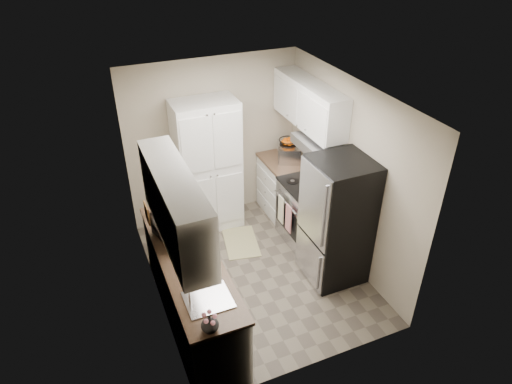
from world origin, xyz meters
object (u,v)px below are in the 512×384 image
(pantry_cabinet, at_px, (208,167))
(wine_bottle, at_px, (157,208))
(microwave, at_px, (176,228))
(toaster_oven, at_px, (289,152))
(refrigerator, at_px, (337,221))
(electric_range, at_px, (307,212))

(pantry_cabinet, bearing_deg, wine_bottle, -136.50)
(pantry_cabinet, height_order, microwave, pantry_cabinet)
(wine_bottle, distance_m, toaster_oven, 2.31)
(refrigerator, distance_m, microwave, 2.00)
(microwave, bearing_deg, electric_range, -96.32)
(electric_range, height_order, microwave, microwave)
(pantry_cabinet, distance_m, microwave, 1.59)
(refrigerator, bearing_deg, electric_range, 87.52)
(wine_bottle, relative_size, toaster_oven, 0.72)
(pantry_cabinet, xyz_separation_m, wine_bottle, (-0.93, -0.88, 0.07))
(electric_range, relative_size, toaster_oven, 2.67)
(pantry_cabinet, bearing_deg, refrigerator, -56.54)
(electric_range, bearing_deg, toaster_oven, 84.46)
(refrigerator, relative_size, wine_bottle, 5.57)
(pantry_cabinet, bearing_deg, electric_range, -38.22)
(microwave, relative_size, wine_bottle, 1.70)
(pantry_cabinet, relative_size, wine_bottle, 6.56)
(electric_range, xyz_separation_m, microwave, (-1.99, -0.44, 0.59))
(toaster_oven, bearing_deg, pantry_cabinet, -162.10)
(refrigerator, distance_m, toaster_oven, 1.62)
(electric_range, relative_size, refrigerator, 0.66)
(refrigerator, height_order, microwave, refrigerator)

